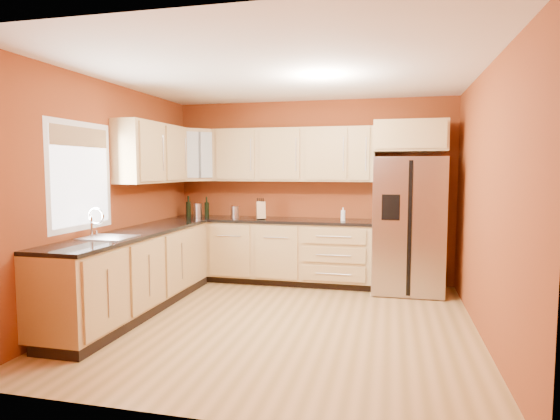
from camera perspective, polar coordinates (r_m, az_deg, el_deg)
name	(u,v)px	position (r m, az deg, el deg)	size (l,w,h in m)	color
floor	(280,322)	(5.10, -0.04, -13.53)	(4.00, 4.00, 0.00)	olive
ceiling	(280,72)	(4.94, -0.04, 16.43)	(4.00, 4.00, 0.00)	white
wall_back	(312,191)	(6.81, 3.87, 2.28)	(4.00, 0.04, 2.60)	brown
wall_front	(205,221)	(2.95, -9.10, -1.33)	(4.00, 0.04, 2.60)	brown
wall_left	(109,198)	(5.66, -20.16, 1.44)	(0.04, 4.00, 2.60)	brown
wall_right	(487,203)	(4.80, 23.88, 0.73)	(0.04, 4.00, 2.60)	brown
base_cabinets_back	(270,252)	(6.73, -1.25, -5.12)	(2.90, 0.60, 0.88)	tan
base_cabinets_left	(134,273)	(5.61, -17.32, -7.38)	(0.60, 2.80, 0.88)	tan
countertop_back	(270,220)	(6.65, -1.27, -1.23)	(2.90, 0.62, 0.04)	black
countertop_left	(134,233)	(5.53, -17.36, -2.73)	(0.62, 2.80, 0.04)	black
upper_cabinets_back	(292,155)	(6.69, 1.53, 6.74)	(2.30, 0.33, 0.75)	tan
upper_cabinets_left	(152,153)	(6.19, -15.30, 6.71)	(0.33, 1.35, 0.75)	tan
corner_upper_cabinet	(195,155)	(6.96, -10.34, 6.59)	(0.62, 0.33, 0.75)	tan
over_fridge_cabinet	(410,136)	(6.42, 15.55, 8.64)	(0.92, 0.60, 0.40)	tan
refrigerator	(408,225)	(6.38, 15.33, -1.76)	(0.90, 0.75, 1.78)	silver
window	(81,176)	(5.23, -23.09, 3.82)	(0.03, 0.90, 1.00)	white
sink_faucet	(108,223)	(5.09, -20.28, -1.53)	(0.50, 0.42, 0.30)	silver
canister_left	(235,212)	(6.72, -5.49, -0.28)	(0.11, 0.11, 0.17)	silver
canister_right	(198,210)	(6.96, -9.99, -0.04)	(0.12, 0.12, 0.20)	silver
wine_bottle_a	(188,207)	(6.98, -11.10, 0.42)	(0.07, 0.07, 0.31)	black
wine_bottle_b	(207,207)	(6.94, -8.92, 0.38)	(0.07, 0.07, 0.30)	black
knife_block	(261,210)	(6.59, -2.35, -0.05)	(0.12, 0.11, 0.24)	tan
soap_dispenser	(343,214)	(6.41, 7.69, -0.51)	(0.06, 0.06, 0.18)	white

